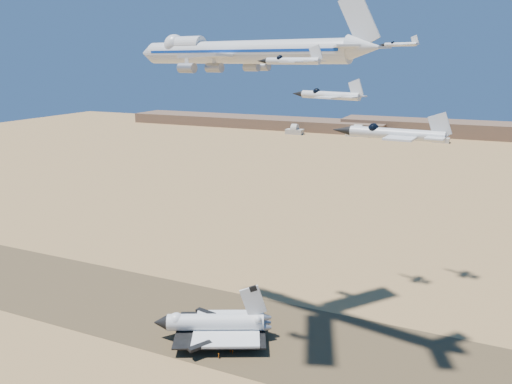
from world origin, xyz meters
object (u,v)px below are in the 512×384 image
at_px(shuttle, 215,324).
at_px(crew_a, 219,356).
at_px(chase_jet_b, 329,95).
at_px(crew_c, 230,350).
at_px(chase_jet_d, 346,54).
at_px(crew_b, 233,351).
at_px(chase_jet_c, 394,133).
at_px(chase_jet_a, 291,61).
at_px(chase_jet_e, 400,44).
at_px(carrier_747, 233,52).

xyz_separation_m(shuttle, crew_a, (7.05, -10.36, -4.37)).
bearing_deg(chase_jet_b, crew_a, 159.16).
relative_size(shuttle, crew_a, 22.11).
bearing_deg(crew_c, chase_jet_d, -53.45).
bearing_deg(crew_b, chase_jet_c, -168.63).
xyz_separation_m(chase_jet_a, chase_jet_d, (-10.78, 89.72, 2.61)).
xyz_separation_m(shuttle, chase_jet_c, (65.57, -67.01, 78.40)).
xyz_separation_m(crew_c, chase_jet_a, (29.09, -26.19, 92.19)).
relative_size(chase_jet_c, chase_jet_e, 0.98).
height_order(crew_b, crew_c, crew_c).
xyz_separation_m(chase_jet_a, chase_jet_c, (27.57, -35.13, -9.38)).
distance_m(carrier_747, crew_a, 97.47).
distance_m(carrier_747, crew_b, 96.86).
bearing_deg(shuttle, chase_jet_a, -64.70).
height_order(crew_a, chase_jet_d, chase_jet_d).
height_order(carrier_747, crew_a, carrier_747).
bearing_deg(crew_c, chase_jet_a, -169.36).
height_order(crew_a, crew_c, crew_a).
bearing_deg(chase_jet_c, chase_jet_d, 111.85).
bearing_deg(carrier_747, chase_jet_d, 71.69).
height_order(chase_jet_a, chase_jet_d, chase_jet_d).
bearing_deg(chase_jet_e, crew_a, -96.87).
height_order(shuttle, chase_jet_c, chase_jet_c).
xyz_separation_m(crew_b, chase_jet_c, (55.57, -61.02, 82.87)).
height_order(carrier_747, crew_b, carrier_747).
relative_size(crew_b, chase_jet_a, 0.10).
distance_m(crew_b, chase_jet_c, 116.96).
distance_m(chase_jet_b, chase_jet_c, 27.75).
bearing_deg(chase_jet_e, chase_jet_a, -75.84).
xyz_separation_m(crew_c, chase_jet_b, (41.10, -38.58, 86.07)).
bearing_deg(crew_b, chase_jet_d, -46.05).
height_order(carrier_747, chase_jet_a, carrier_747).
bearing_deg(shuttle, chase_jet_b, -66.22).
height_order(shuttle, carrier_747, carrier_747).
height_order(crew_a, crew_b, crew_a).
xyz_separation_m(chase_jet_b, chase_jet_e, (-5.18, 115.61, 12.25)).
height_order(chase_jet_b, chase_jet_e, chase_jet_e).
distance_m(crew_b, chase_jet_a, 99.82).
bearing_deg(chase_jet_d, shuttle, -97.58).
bearing_deg(chase_jet_d, chase_jet_e, 55.11).
relative_size(crew_a, crew_b, 1.13).
bearing_deg(chase_jet_a, crew_b, 147.45).
height_order(shuttle, chase_jet_a, chase_jet_a).
relative_size(shuttle, chase_jet_c, 2.58).
bearing_deg(carrier_747, chase_jet_e, 64.62).
height_order(carrier_747, chase_jet_b, carrier_747).
relative_size(carrier_747, chase_jet_b, 5.89).
height_order(chase_jet_b, chase_jet_c, chase_jet_b).
relative_size(carrier_747, crew_c, 51.33).
bearing_deg(chase_jet_d, carrier_747, -100.96).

